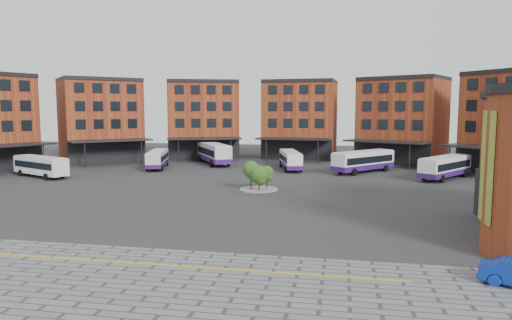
% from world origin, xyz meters
% --- Properties ---
extents(ground, '(160.00, 160.00, 0.00)m').
position_xyz_m(ground, '(0.00, 0.00, 0.00)').
color(ground, '#28282B').
rests_on(ground, ground).
extents(yellow_line, '(26.00, 0.15, 0.02)m').
position_xyz_m(yellow_line, '(2.00, -14.00, 0.03)').
color(yellow_line, gold).
rests_on(yellow_line, paving_zone).
extents(main_building, '(94.14, 42.48, 14.60)m').
position_xyz_m(main_building, '(-4.77, 38.25, 7.23)').
color(main_building, brown).
rests_on(main_building, ground).
extents(tree_island, '(4.40, 4.40, 3.39)m').
position_xyz_m(tree_island, '(2.04, 11.48, 1.81)').
color(tree_island, gray).
rests_on(tree_island, ground).
extents(bus_a, '(9.96, 6.18, 2.81)m').
position_xyz_m(bus_a, '(-28.72, 16.18, 1.66)').
color(bus_a, silver).
rests_on(bus_a, ground).
extents(bus_b, '(4.72, 10.08, 2.77)m').
position_xyz_m(bus_b, '(-17.00, 28.07, 1.50)').
color(bus_b, silver).
rests_on(bus_b, ground).
extents(bus_c, '(8.71, 11.98, 3.46)m').
position_xyz_m(bus_c, '(-9.96, 35.13, 1.87)').
color(bus_c, silver).
rests_on(bus_c, ground).
extents(bus_d, '(4.67, 10.16, 2.79)m').
position_xyz_m(bus_d, '(3.48, 30.60, 1.51)').
color(bus_d, white).
rests_on(bus_d, ground).
extents(bus_e, '(9.27, 10.12, 3.15)m').
position_xyz_m(bus_e, '(14.31, 29.06, 1.71)').
color(bus_e, white).
rests_on(bus_e, ground).
extents(bus_f, '(8.19, 10.08, 3.00)m').
position_xyz_m(bus_f, '(24.61, 24.76, 1.62)').
color(bus_f, white).
rests_on(bus_f, ground).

